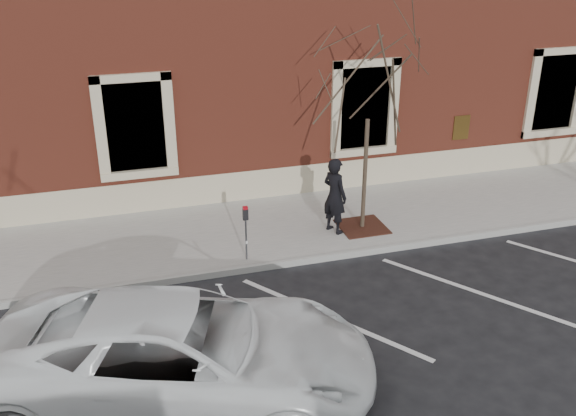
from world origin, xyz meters
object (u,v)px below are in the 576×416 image
object	(u,v)px
sapling	(369,87)
parking_meter	(246,223)
white_truck	(182,353)
man	(335,196)

from	to	relation	value
sapling	parking_meter	bearing A→B (deg)	-165.97
parking_meter	white_truck	world-z (taller)	white_truck
man	sapling	bearing A→B (deg)	-117.37
man	parking_meter	distance (m)	2.45
parking_meter	sapling	distance (m)	4.07
man	parking_meter	xyz separation A→B (m)	(-2.32, -0.77, -0.05)
parking_meter	sapling	size ratio (longest dim) A/B	0.26
man	sapling	distance (m)	2.63
man	white_truck	size ratio (longest dim) A/B	0.31
man	sapling	xyz separation A→B (m)	(0.74, -0.00, 2.52)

